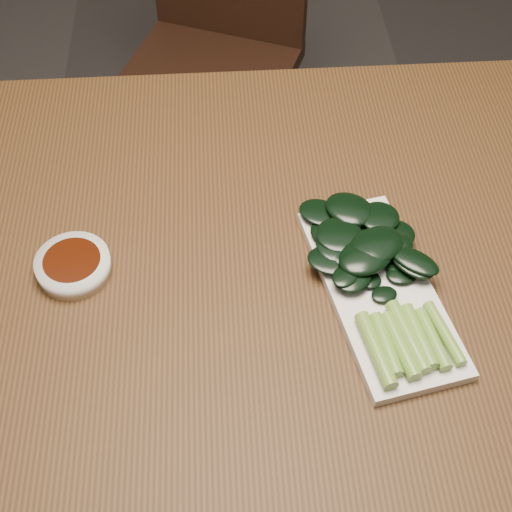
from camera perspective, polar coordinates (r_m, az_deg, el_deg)
name	(u,v)px	position (r m, az deg, el deg)	size (l,w,h in m)	color
ground	(262,479)	(1.58, 0.47, -17.42)	(6.00, 6.00, 0.00)	#322F2F
table	(265,294)	(0.98, 0.73, -3.07)	(1.40, 0.80, 0.75)	#412812
chair_far	(215,42)	(1.74, -3.29, 16.70)	(0.49, 0.49, 0.89)	black
sauce_bowl	(73,265)	(0.93, -14.40, -0.73)	(0.09, 0.09, 0.03)	silver
serving_plate	(380,291)	(0.90, 9.88, -2.76)	(0.18, 0.31, 0.01)	silver
gai_lan	(374,266)	(0.90, 9.39, -0.78)	(0.18, 0.30, 0.03)	olive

